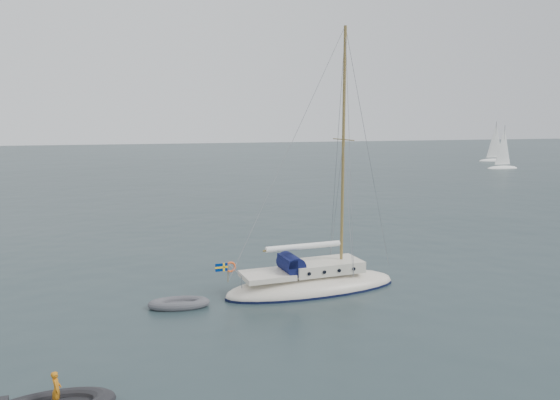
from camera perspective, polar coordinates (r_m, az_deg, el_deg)
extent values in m
plane|color=black|center=(30.71, 4.33, -8.11)|extent=(300.00, 300.00, 0.00)
ellipsoid|color=silver|center=(28.55, 3.39, -9.09)|extent=(9.27, 2.88, 1.55)
cube|color=#F1E6CF|center=(28.46, 4.80, -6.93)|extent=(3.71, 1.96, 0.57)
cube|color=silver|center=(27.64, -1.52, -7.74)|extent=(2.47, 1.96, 0.26)
cylinder|color=#0D113D|center=(27.82, 1.08, -6.67)|extent=(0.99, 1.70, 0.99)
cube|color=#0D113D|center=(27.72, 0.67, -6.29)|extent=(0.46, 1.70, 0.41)
cylinder|color=olive|center=(27.78, 6.76, 5.01)|extent=(0.15, 0.15, 12.36)
cylinder|color=olive|center=(27.75, 6.79, 6.28)|extent=(0.05, 2.27, 0.05)
cylinder|color=olive|center=(27.80, 2.42, -4.94)|extent=(4.33, 0.10, 0.10)
cylinder|color=white|center=(27.79, 2.42, -4.84)|extent=(4.02, 0.29, 0.29)
cylinder|color=gray|center=(27.20, -4.93, -7.08)|extent=(0.04, 2.27, 0.04)
torus|color=#FB5B22|center=(27.78, -5.25, -6.74)|extent=(0.56, 0.10, 0.56)
cylinder|color=olive|center=(27.17, -5.68, -7.33)|extent=(0.03, 0.03, 0.93)
cube|color=navy|center=(27.04, -6.34, -6.74)|extent=(0.62, 0.02, 0.39)
cube|color=yellow|center=(27.04, -6.34, -6.74)|extent=(0.64, 0.03, 0.09)
cube|color=yellow|center=(27.06, -6.10, -6.73)|extent=(0.09, 0.03, 0.41)
cylinder|color=black|center=(28.97, 1.62, -6.62)|extent=(0.19, 0.06, 0.19)
cylinder|color=black|center=(27.15, 2.82, -7.69)|extent=(0.19, 0.06, 0.19)
cylinder|color=black|center=(29.20, 3.19, -6.50)|extent=(0.19, 0.06, 0.19)
cylinder|color=black|center=(27.40, 4.47, -7.55)|extent=(0.19, 0.06, 0.19)
cylinder|color=black|center=(29.46, 4.72, -6.38)|extent=(0.19, 0.06, 0.19)
cylinder|color=black|center=(27.68, 6.10, -7.41)|extent=(0.19, 0.06, 0.19)
cylinder|color=black|center=(29.74, 6.23, -6.26)|extent=(0.19, 0.06, 0.19)
cylinder|color=black|center=(27.97, 7.69, -7.27)|extent=(0.19, 0.06, 0.19)
cube|color=#545359|center=(26.54, -10.51, -10.71)|extent=(1.76, 0.72, 0.10)
imported|color=#C67013|center=(18.66, -22.33, -17.87)|extent=(0.28, 0.42, 1.15)
ellipsoid|color=white|center=(99.67, 22.22, 3.07)|extent=(5.84, 1.95, 0.97)
cylinder|color=gray|center=(99.40, 22.34, 5.27)|extent=(0.10, 0.10, 6.81)
cone|color=white|center=(99.37, 22.32, 5.27)|extent=(3.11, 3.11, 6.32)
ellipsoid|color=white|center=(115.07, 21.48, 3.80)|extent=(6.20, 2.07, 1.03)
cylinder|color=gray|center=(114.83, 21.60, 5.83)|extent=(0.10, 0.10, 7.24)
cone|color=white|center=(114.80, 21.58, 5.83)|extent=(3.31, 3.31, 6.72)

